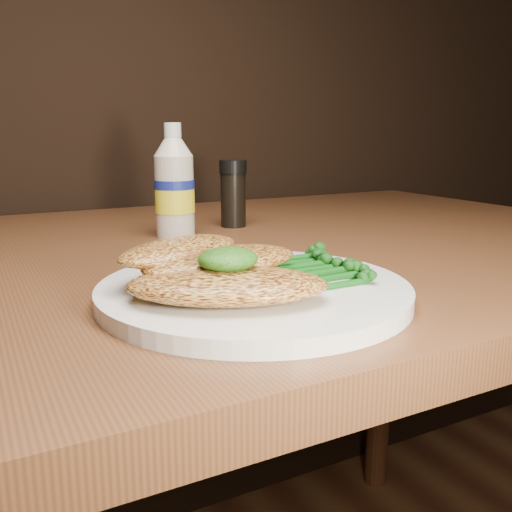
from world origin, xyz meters
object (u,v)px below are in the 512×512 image
pepper_grinder (233,194)px  plate (254,291)px  mayo_bottle (174,181)px  dining_table (251,487)px

pepper_grinder → plate: bearing=-112.8°
plate → mayo_bottle: bearing=82.7°
dining_table → plate: plate is taller
mayo_bottle → pepper_grinder: (0.11, 0.03, -0.03)m
pepper_grinder → dining_table: bearing=-104.5°
dining_table → pepper_grinder: pepper_grinder is taller
dining_table → mayo_bottle: mayo_bottle is taller
dining_table → plate: 0.46m
plate → pepper_grinder: bearing=67.2°
mayo_bottle → pepper_grinder: 0.11m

